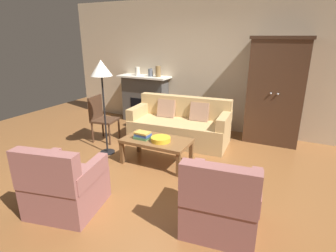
% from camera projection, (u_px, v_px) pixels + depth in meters
% --- Properties ---
extents(ground_plane, '(9.60, 9.60, 0.00)m').
position_uv_depth(ground_plane, '(156.00, 174.00, 4.15)').
color(ground_plane, brown).
extents(back_wall, '(7.20, 0.10, 2.80)m').
position_uv_depth(back_wall, '(211.00, 66.00, 5.87)').
color(back_wall, beige).
rests_on(back_wall, ground).
extents(fireplace, '(1.26, 0.48, 1.12)m').
position_uv_depth(fireplace, '(145.00, 98.00, 6.57)').
color(fireplace, '#4C4947').
rests_on(fireplace, ground).
extents(armoire, '(1.06, 0.57, 2.02)m').
position_uv_depth(armoire, '(276.00, 91.00, 5.13)').
color(armoire, '#472D1E').
rests_on(armoire, ground).
extents(couch, '(1.97, 0.98, 0.86)m').
position_uv_depth(couch, '(180.00, 126.00, 5.36)').
color(couch, tan).
rests_on(couch, ground).
extents(coffee_table, '(1.10, 0.60, 0.42)m').
position_uv_depth(coffee_table, '(156.00, 142.00, 4.40)').
color(coffee_table, brown).
rests_on(coffee_table, ground).
extents(fruit_bowl, '(0.32, 0.32, 0.07)m').
position_uv_depth(fruit_bowl, '(161.00, 139.00, 4.29)').
color(fruit_bowl, gold).
rests_on(fruit_bowl, coffee_table).
extents(book_stack, '(0.26, 0.18, 0.12)m').
position_uv_depth(book_stack, '(142.00, 135.00, 4.40)').
color(book_stack, '#427A4C').
rests_on(book_stack, coffee_table).
extents(mantel_vase_cream, '(0.12, 0.12, 0.20)m').
position_uv_depth(mantel_vase_cream, '(137.00, 71.00, 6.42)').
color(mantel_vase_cream, beige).
rests_on(mantel_vase_cream, fireplace).
extents(mantel_vase_slate, '(0.11, 0.11, 0.17)m').
position_uv_depth(mantel_vase_slate, '(151.00, 73.00, 6.28)').
color(mantel_vase_slate, '#565B66').
rests_on(mantel_vase_slate, fireplace).
extents(mantel_vase_bronze, '(0.12, 0.12, 0.25)m').
position_uv_depth(mantel_vase_bronze, '(158.00, 71.00, 6.18)').
color(mantel_vase_bronze, olive).
rests_on(mantel_vase_bronze, fireplace).
extents(armchair_near_left, '(0.91, 0.91, 0.88)m').
position_uv_depth(armchair_near_left, '(64.00, 187.00, 3.20)').
color(armchair_near_left, '#935B56').
rests_on(armchair_near_left, ground).
extents(armchair_near_right, '(0.85, 0.85, 0.88)m').
position_uv_depth(armchair_near_right, '(221.00, 204.00, 2.88)').
color(armchair_near_right, '#935B56').
rests_on(armchair_near_right, ground).
extents(side_chair_wooden, '(0.49, 0.49, 0.90)m').
position_uv_depth(side_chair_wooden, '(101.00, 116.00, 5.36)').
color(side_chair_wooden, '#472D1E').
rests_on(side_chair_wooden, ground).
extents(floor_lamp, '(0.36, 0.36, 1.65)m').
position_uv_depth(floor_lamp, '(102.00, 74.00, 4.46)').
color(floor_lamp, black).
rests_on(floor_lamp, ground).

